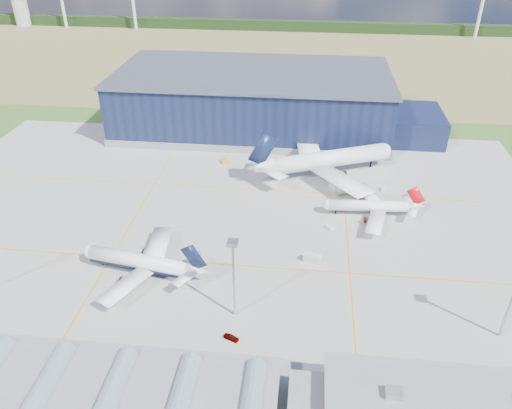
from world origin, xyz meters
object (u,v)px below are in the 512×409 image
at_px(airliner_red, 369,201).
at_px(gse_van_a, 312,258).
at_px(car_b, 271,373).
at_px(gse_cart_a, 384,189).
at_px(gse_tug_c, 224,161).
at_px(car_a, 231,337).
at_px(light_mast_center, 233,267).
at_px(airstair, 175,267).
at_px(gse_van_c, 446,380).
at_px(gse_van_b, 335,186).
at_px(airliner_widebody, 329,151).
at_px(airliner_navy, 138,255).
at_px(gse_tug_a, 39,345).
at_px(gse_cart_b, 330,227).
at_px(hangar, 259,103).

height_order(airliner_red, gse_van_a, airliner_red).
bearing_deg(car_b, gse_cart_a, -17.38).
bearing_deg(gse_cart_a, gse_tug_c, 175.18).
height_order(gse_cart_a, car_a, car_a).
xyz_separation_m(light_mast_center, airstair, (-19.35, 15.44, -13.99)).
bearing_deg(gse_van_c, gse_van_b, 30.45).
bearing_deg(gse_van_c, gse_tug_c, 48.89).
bearing_deg(airliner_widebody, airliner_navy, -152.45).
bearing_deg(gse_van_c, airstair, 81.15).
height_order(gse_tug_a, airstair, airstair).
relative_size(gse_van_a, gse_cart_b, 1.79).
xyz_separation_m(gse_tug_a, airstair, (25.07, 31.44, 0.73)).
relative_size(hangar, car_a, 37.29).
bearing_deg(airliner_navy, hangar, -91.48).
relative_size(light_mast_center, gse_cart_a, 7.92).
relative_size(airliner_widebody, gse_tug_a, 17.47).
bearing_deg(airliner_red, gse_cart_a, -116.32).
xyz_separation_m(airliner_red, gse_van_c, (11.58, -68.00, -4.40)).
relative_size(light_mast_center, airliner_widebody, 0.38).
xyz_separation_m(airliner_red, airliner_widebody, (-13.19, 28.37, 4.19)).
distance_m(light_mast_center, airliner_red, 64.79).
bearing_deg(gse_van_a, airliner_red, -16.26).
bearing_deg(gse_tug_a, gse_van_c, -16.93).
xyz_separation_m(airliner_widebody, gse_cart_a, (20.47, -11.15, -9.13)).
bearing_deg(airliner_red, gse_van_a, 53.50).
height_order(gse_cart_b, car_a, car_a).
distance_m(gse_tug_a, car_a, 45.46).
height_order(light_mast_center, gse_van_c, light_mast_center).
bearing_deg(gse_van_c, airliner_red, 25.53).
distance_m(hangar, car_b, 144.35).
relative_size(gse_tug_a, gse_cart_b, 1.16).
relative_size(airliner_widebody, gse_tug_c, 17.25).
bearing_deg(gse_cart_a, car_b, -101.30).
relative_size(hangar, gse_van_b, 27.51).
relative_size(light_mast_center, gse_tug_c, 6.63).
height_order(gse_cart_a, airstair, airstair).
bearing_deg(hangar, gse_tug_c, -104.05).
relative_size(light_mast_center, gse_cart_b, 7.78).
bearing_deg(airliner_navy, gse_tug_c, -89.91).
bearing_deg(airstair, gse_van_c, -21.98).
bearing_deg(airliner_red, airstair, 29.40).
xyz_separation_m(hangar, gse_van_b, (34.12, -56.15, -10.41)).
bearing_deg(airliner_red, gse_cart_b, 34.49).
bearing_deg(airliner_widebody, gse_tug_a, -149.13).
relative_size(airliner_navy, car_a, 9.93).
xyz_separation_m(light_mast_center, gse_tug_a, (-44.42, -16.00, -14.72)).
relative_size(gse_van_b, car_b, 1.57).
relative_size(gse_van_b, gse_tug_c, 1.52).
xyz_separation_m(gse_tug_c, airstair, (-2.32, -70.04, 0.68)).
bearing_deg(hangar, airstair, -96.34).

